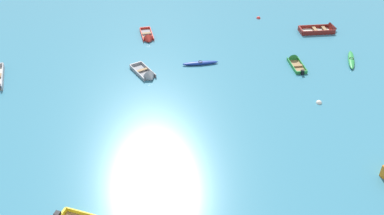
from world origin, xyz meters
name	(u,v)px	position (x,y,z in m)	size (l,w,h in m)	color
rowboat_green_back_row_center	(294,61)	(10.49, 28.22, 0.13)	(1.21, 3.21, 0.94)	#99754C
rowboat_grey_near_right	(147,76)	(-2.82, 28.26, 0.15)	(2.20, 3.38, 1.08)	gray
rowboat_red_foreground_center	(148,38)	(-1.95, 35.41, 0.14)	(1.17, 3.27, 0.99)	gray
kayak_deep_blue_midfield_right	(200,63)	(2.08, 29.52, 0.15)	(3.26, 0.68, 0.31)	navy
rowboat_maroon_outer_right	(326,30)	(16.17, 33.66, 0.21)	(4.04, 1.77, 1.32)	beige
kayak_green_midfield_left	(351,60)	(15.66, 27.41, 0.16)	(1.96, 3.32, 0.32)	#288C3D
mooring_buoy_near_foreground	(258,18)	(10.42, 38.15, 0.00)	(0.44, 0.44, 0.44)	red
mooring_buoy_between_boats_right	(319,103)	(9.94, 21.75, 0.00)	(0.46, 0.46, 0.46)	silver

